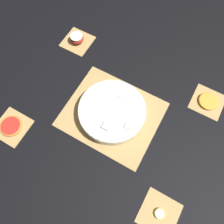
# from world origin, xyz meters

# --- Properties ---
(ground_plane) EXTENTS (6.00, 6.00, 0.00)m
(ground_plane) POSITION_xyz_m (0.00, 0.00, 0.00)
(ground_plane) COLOR black
(bamboo_mat_center) EXTENTS (0.40, 0.34, 0.01)m
(bamboo_mat_center) POSITION_xyz_m (0.00, 0.00, 0.00)
(bamboo_mat_center) COLOR tan
(bamboo_mat_center) RESTS_ON ground_plane
(coaster_mat_near_left) EXTENTS (0.14, 0.14, 0.01)m
(coaster_mat_near_left) POSITION_xyz_m (-0.35, -0.26, 0.00)
(coaster_mat_near_left) COLOR tan
(coaster_mat_near_left) RESTS_ON ground_plane
(coaster_mat_near_right) EXTENTS (0.14, 0.14, 0.01)m
(coaster_mat_near_right) POSITION_xyz_m (0.35, -0.26, 0.00)
(coaster_mat_near_right) COLOR tan
(coaster_mat_near_right) RESTS_ON ground_plane
(coaster_mat_far_left) EXTENTS (0.14, 0.14, 0.01)m
(coaster_mat_far_left) POSITION_xyz_m (-0.35, 0.26, 0.00)
(coaster_mat_far_left) COLOR tan
(coaster_mat_far_left) RESTS_ON ground_plane
(coaster_mat_far_right) EXTENTS (0.14, 0.14, 0.01)m
(coaster_mat_far_right) POSITION_xyz_m (0.35, 0.26, 0.00)
(coaster_mat_far_right) COLOR tan
(coaster_mat_far_right) RESTS_ON ground_plane
(fruit_salad_bowl) EXTENTS (0.29, 0.29, 0.06)m
(fruit_salad_bowl) POSITION_xyz_m (-0.00, 0.00, 0.04)
(fruit_salad_bowl) COLOR silver
(fruit_salad_bowl) RESTS_ON bamboo_mat_center
(apple_half) EXTENTS (0.07, 0.07, 0.04)m
(apple_half) POSITION_xyz_m (0.35, -0.26, 0.03)
(apple_half) COLOR #B72D23
(apple_half) RESTS_ON coaster_mat_near_right
(orange_slice_whole) EXTENTS (0.09, 0.09, 0.01)m
(orange_slice_whole) POSITION_xyz_m (-0.35, -0.26, 0.01)
(orange_slice_whole) COLOR #F9A338
(orange_slice_whole) RESTS_ON coaster_mat_near_left
(banana_coin_single) EXTENTS (0.04, 0.04, 0.01)m
(banana_coin_single) POSITION_xyz_m (-0.35, 0.26, 0.01)
(banana_coin_single) COLOR #F7EFC6
(banana_coin_single) RESTS_ON coaster_mat_far_left
(grapefruit_slice) EXTENTS (0.09, 0.09, 0.01)m
(grapefruit_slice) POSITION_xyz_m (0.35, 0.26, 0.01)
(grapefruit_slice) COLOR red
(grapefruit_slice) RESTS_ON coaster_mat_far_right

